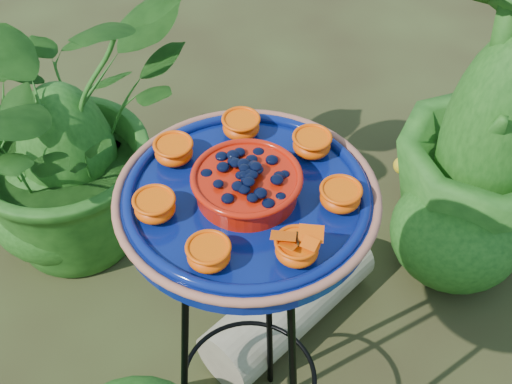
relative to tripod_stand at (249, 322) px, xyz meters
The scene contains 5 objects.
tripod_stand is the anchor object (origin of this frame).
feeder_dish 0.37m from the tripod_stand, 65.88° to the right, with size 0.56×0.56×0.10m.
driftwood_log 0.55m from the tripod_stand, 66.19° to the left, with size 0.18×0.18×0.54m, color tan.
shrub_back_left 0.90m from the tripod_stand, 120.37° to the left, with size 0.79×0.68×0.87m, color #184512.
shrub_back_right 0.97m from the tripod_stand, 39.14° to the left, with size 0.52×0.52×0.94m, color #184512.
Camera 1 is at (-0.21, -0.89, 1.72)m, focal length 50.00 mm.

